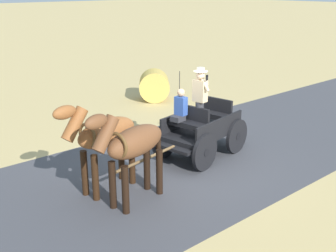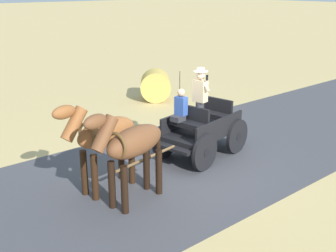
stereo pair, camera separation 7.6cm
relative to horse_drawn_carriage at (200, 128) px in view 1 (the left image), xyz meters
The scene contains 6 objects.
ground_plane 1.00m from the horse_drawn_carriage, 102.37° to the left, with size 200.00×200.00×0.00m, color tan.
road_surface 1.00m from the horse_drawn_carriage, 102.37° to the left, with size 5.66×160.00×0.01m, color #424247.
horse_drawn_carriage is the anchor object (origin of this frame).
horse_near_side 3.10m from the horse_drawn_carriage, 107.88° to the left, with size 0.86×2.15×2.21m.
horse_off_side 3.10m from the horse_drawn_carriage, 91.41° to the left, with size 0.77×2.15×2.21m.
hay_bale 6.04m from the horse_drawn_carriage, 27.09° to the right, with size 1.20×1.20×1.10m, color gold.
Camera 1 is at (-7.47, 7.08, 4.48)m, focal length 45.24 mm.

